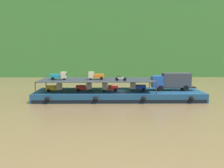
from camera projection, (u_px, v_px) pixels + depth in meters
ground_plane at (119, 99)px, 48.73m from camera, size 400.00×400.00×0.00m
hillside_far_bank at (113, 11)px, 102.22m from camera, size 127.25×33.49×41.36m
cargo_barge at (119, 95)px, 48.61m from camera, size 29.03×9.31×1.50m
covered_lorry at (172, 81)px, 48.86m from camera, size 7.86×2.32×3.10m
cargo_rack at (97, 80)px, 48.26m from camera, size 19.83×7.90×2.00m
mini_truck_lower_stern at (54, 87)px, 47.72m from camera, size 2.79×1.28×1.38m
mini_truck_lower_aft at (84, 87)px, 48.14m from camera, size 2.77×1.25×1.38m
mini_truck_lower_mid at (110, 87)px, 48.09m from camera, size 2.76×1.23×1.38m
mini_truck_lower_fore at (138, 87)px, 48.84m from camera, size 2.75×1.21×1.38m
mini_truck_upper_stern at (59, 76)px, 47.74m from camera, size 2.74×1.20×1.38m
mini_truck_upper_mid at (96, 76)px, 47.96m from camera, size 2.74×1.20×1.38m
motorcycle_upper_port at (121, 78)px, 45.91m from camera, size 1.90×0.55×0.87m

